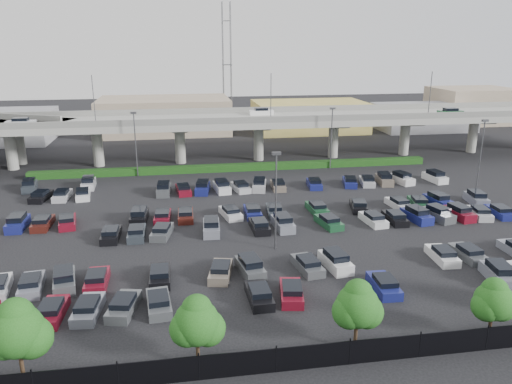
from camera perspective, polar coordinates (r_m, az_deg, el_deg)
The scene contains 9 objects.
ground at distance 59.87m, azimuth 0.69°, elevation -3.45°, with size 280.00×280.00×0.00m, color black.
overpass at distance 88.87m, azimuth -3.05°, elevation 7.92°, with size 150.00×13.00×15.80m.
hedge at distance 83.37m, azimuth -2.29°, elevation 2.82°, with size 66.00×1.60×1.10m, color #113810.
fence at distance 35.15m, azimuth 8.95°, elevation -17.85°, with size 70.00×0.10×2.00m.
tree_row at distance 35.16m, azimuth 9.59°, elevation -12.84°, with size 65.07×3.66×5.94m.
parked_cars at distance 57.19m, azimuth 1.08°, elevation -3.79°, with size 62.99×41.66×1.67m.
light_poles at distance 59.37m, azimuth -3.55°, elevation 2.66°, with size 66.90×48.38×10.30m.
distant_buildings at distance 120.38m, azimuth 1.40°, elevation 8.75°, with size 138.00×24.00×9.00m.
comm_tower at distance 130.11m, azimuth -3.34°, elevation 14.59°, with size 2.40×2.40×30.00m.
Camera 1 is at (-9.81, -55.27, 20.83)m, focal length 35.00 mm.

